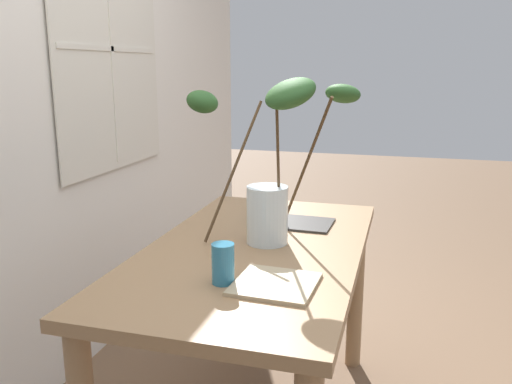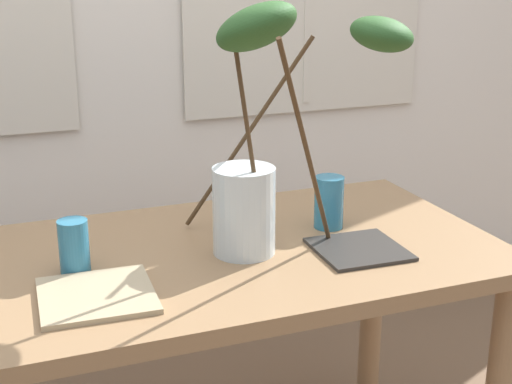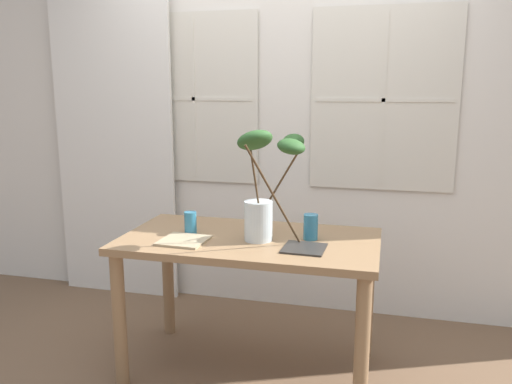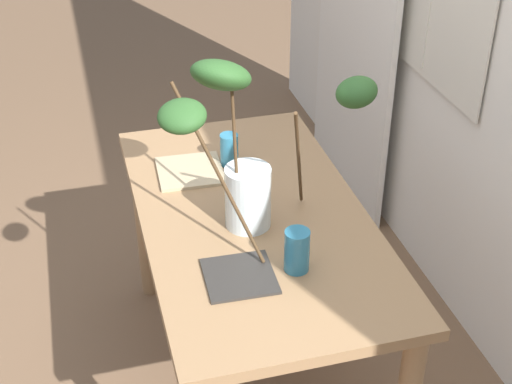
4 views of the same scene
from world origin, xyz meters
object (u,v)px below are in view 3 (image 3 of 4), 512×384
(drinking_glass_blue_right, at_px, (311,227))
(plate_square_left, at_px, (184,240))
(drinking_glass_blue_left, at_px, (190,223))
(plate_square_right, at_px, (304,248))
(dining_table, at_px, (250,260))
(vase_with_branches, at_px, (265,186))

(drinking_glass_blue_right, height_order, plate_square_left, drinking_glass_blue_right)
(drinking_glass_blue_left, distance_m, plate_square_right, 0.67)
(dining_table, xyz_separation_m, drinking_glass_blue_left, (-0.34, -0.00, 0.19))
(dining_table, xyz_separation_m, vase_with_branches, (0.09, -0.04, 0.42))
(vase_with_branches, bearing_deg, drinking_glass_blue_left, 175.04)
(vase_with_branches, height_order, plate_square_right, vase_with_branches)
(dining_table, distance_m, plate_square_left, 0.38)
(drinking_glass_blue_left, height_order, plate_square_right, drinking_glass_blue_left)
(dining_table, relative_size, plate_square_left, 5.84)
(drinking_glass_blue_left, xyz_separation_m, plate_square_right, (0.66, -0.12, -0.06))
(drinking_glass_blue_right, relative_size, plate_square_left, 0.58)
(vase_with_branches, xyz_separation_m, plate_square_left, (-0.41, -0.11, -0.29))
(plate_square_right, bearing_deg, plate_square_left, -177.50)
(vase_with_branches, bearing_deg, plate_square_left, -164.84)
(plate_square_left, xyz_separation_m, plate_square_right, (0.63, 0.03, -0.00))
(drinking_glass_blue_left, relative_size, plate_square_left, 0.52)
(drinking_glass_blue_right, bearing_deg, vase_with_branches, -158.12)
(plate_square_left, bearing_deg, drinking_glass_blue_left, 98.00)
(dining_table, relative_size, vase_with_branches, 1.95)
(vase_with_branches, relative_size, plate_square_left, 3.00)
(drinking_glass_blue_right, bearing_deg, dining_table, -171.24)
(vase_with_branches, relative_size, plate_square_right, 3.40)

